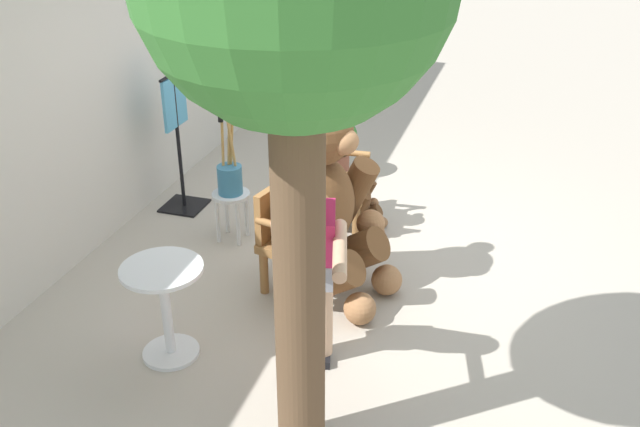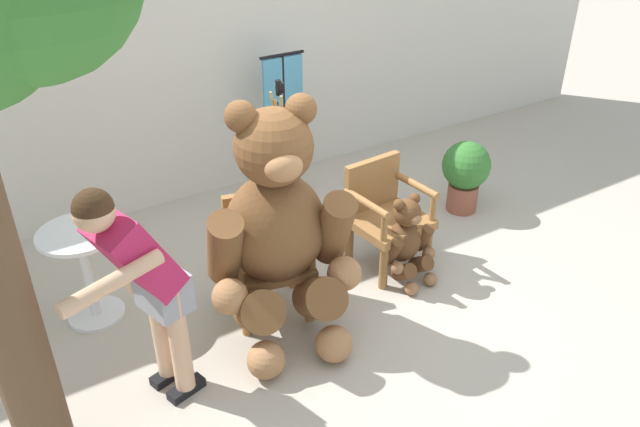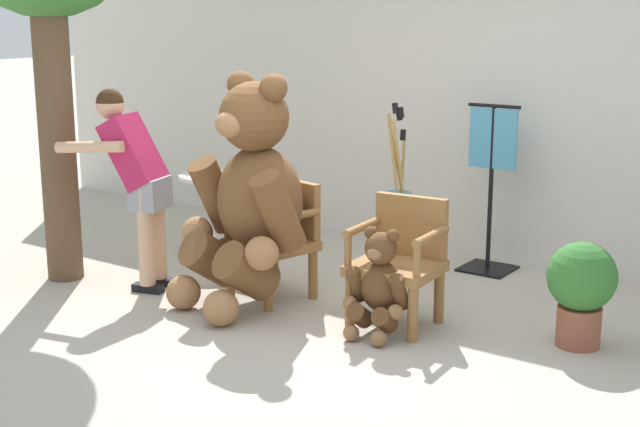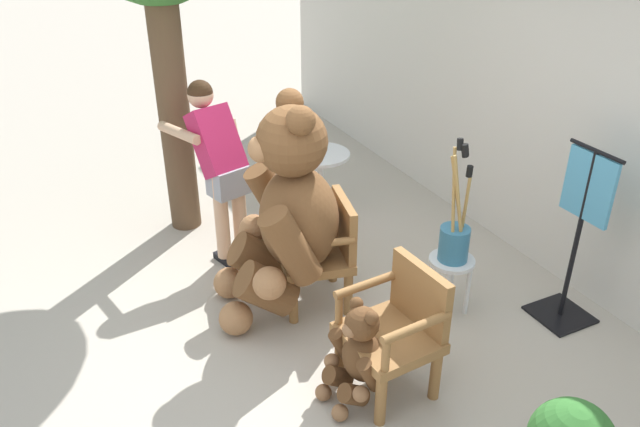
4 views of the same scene
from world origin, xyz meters
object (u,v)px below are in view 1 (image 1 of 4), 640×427
at_px(white_stool, 231,204).
at_px(round_side_table, 165,301).
at_px(clothing_display_stand, 178,139).
at_px(person_visitor, 310,256).
at_px(wooden_chair_left, 295,235).
at_px(brush_bucket, 230,173).
at_px(wooden_chair_right, 332,182).
at_px(potted_plant, 337,141).
at_px(teddy_bear_large, 326,201).
at_px(teddy_bear_small, 362,196).

height_order(white_stool, round_side_table, round_side_table).
height_order(white_stool, clothing_display_stand, clothing_display_stand).
distance_m(person_visitor, round_side_table, 1.10).
bearing_deg(white_stool, wooden_chair_left, -124.69).
distance_m(wooden_chair_left, brush_bucket, 0.99).
relative_size(wooden_chair_left, round_side_table, 1.19).
distance_m(wooden_chair_left, round_side_table, 1.25).
bearing_deg(brush_bucket, wooden_chair_left, -124.80).
bearing_deg(wooden_chair_right, potted_plant, 14.44).
distance_m(teddy_bear_large, clothing_display_stand, 2.07).
distance_m(brush_bucket, potted_plant, 1.73).
bearing_deg(wooden_chair_left, person_visitor, -155.18).
xyz_separation_m(teddy_bear_small, person_visitor, (-2.04, -0.18, 0.55)).
bearing_deg(person_visitor, teddy_bear_small, 4.99).
distance_m(wooden_chair_right, person_visitor, 2.13).
bearing_deg(wooden_chair_left, wooden_chair_right, 0.08).
bearing_deg(teddy_bear_large, round_side_table, 143.64).
relative_size(white_stool, brush_bucket, 0.48).
distance_m(person_visitor, brush_bucket, 2.00).
bearing_deg(brush_bucket, round_side_table, -171.24).
distance_m(teddy_bear_large, teddy_bear_small, 1.18).
bearing_deg(clothing_display_stand, person_visitor, -135.05).
relative_size(white_stool, clothing_display_stand, 0.34).
bearing_deg(wooden_chair_left, white_stool, 55.31).
bearing_deg(round_side_table, wooden_chair_left, -25.47).
distance_m(teddy_bear_small, potted_plant, 1.28).
relative_size(wooden_chair_right, potted_plant, 1.26).
distance_m(wooden_chair_right, potted_plant, 1.19).
height_order(wooden_chair_left, potted_plant, wooden_chair_left).
height_order(teddy_bear_small, person_visitor, person_visitor).
bearing_deg(potted_plant, wooden_chair_right, -165.56).
xyz_separation_m(brush_bucket, clothing_display_stand, (0.44, 0.73, 0.07)).
distance_m(wooden_chair_right, teddy_bear_large, 1.17).
bearing_deg(wooden_chair_right, wooden_chair_left, -179.92).
relative_size(person_visitor, clothing_display_stand, 1.12).
height_order(person_visitor, round_side_table, person_visitor).
relative_size(wooden_chair_left, potted_plant, 1.26).
relative_size(person_visitor, white_stool, 3.31).
height_order(wooden_chair_left, person_visitor, person_visitor).
xyz_separation_m(wooden_chair_left, brush_bucket, (0.55, 0.80, 0.19)).
height_order(teddy_bear_small, clothing_display_stand, clothing_display_stand).
height_order(teddy_bear_large, round_side_table, teddy_bear_large).
xyz_separation_m(teddy_bear_large, potted_plant, (2.23, 0.56, -0.42)).
bearing_deg(round_side_table, wooden_chair_right, -13.84).
relative_size(round_side_table, potted_plant, 1.06).
bearing_deg(white_stool, clothing_display_stand, 58.53).
bearing_deg(clothing_display_stand, wooden_chair_left, -123.18).
bearing_deg(clothing_display_stand, wooden_chair_right, -88.15).
distance_m(wooden_chair_left, teddy_bear_small, 1.10).
xyz_separation_m(round_side_table, potted_plant, (3.32, -0.24, -0.05)).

